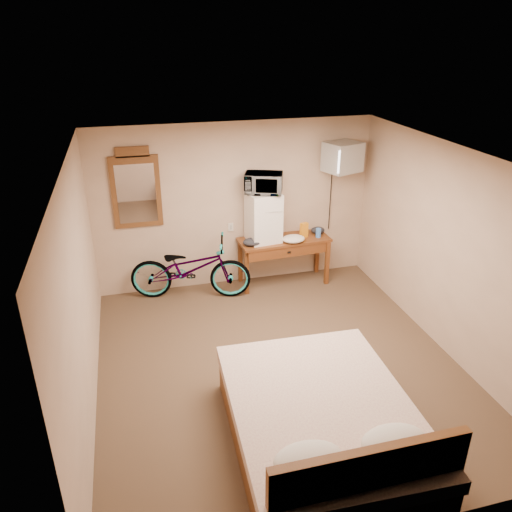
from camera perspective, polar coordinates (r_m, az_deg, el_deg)
The scene contains 13 objects.
room at distance 5.47m, azimuth 2.85°, elevation -1.83°, with size 4.60×4.64×2.50m.
desk at distance 7.65m, azimuth 3.29°, elevation 1.09°, with size 1.41×0.61×0.75m.
mini_fridge at distance 7.43m, azimuth 0.85°, elevation 4.48°, with size 0.50×0.49×0.75m.
microwave at distance 7.27m, azimuth 0.88°, elevation 8.34°, with size 0.53×0.36×0.29m, color white.
snack_bag at distance 7.67m, azimuth 5.51°, elevation 2.96°, with size 0.12×0.07×0.23m, color orange.
blue_cup at distance 7.72m, azimuth 7.14°, elevation 2.64°, with size 0.08×0.08×0.14m, color #4483E7.
cloth_cream at distance 7.50m, azimuth 4.31°, elevation 1.97°, with size 0.35×0.27×0.11m, color silver.
cloth_dark_a at distance 7.37m, azimuth -0.40°, elevation 1.63°, with size 0.29×0.22×0.11m, color black.
cloth_dark_b at distance 7.87m, azimuth 7.08°, elevation 2.95°, with size 0.22×0.18×0.10m, color black.
crt_television at distance 7.55m, azimuth 9.87°, elevation 11.09°, with size 0.60×0.65×0.43m.
wall_mirror at distance 7.23m, azimuth -13.56°, elevation 7.44°, with size 0.68×0.04×1.16m.
bicycle at distance 7.39m, azimuth -7.52°, elevation -1.42°, with size 0.62×1.77×0.93m, color black.
bed at distance 4.97m, azimuth 7.69°, elevation -18.75°, with size 1.73×2.25×0.90m.
Camera 1 is at (-1.50, -4.66, 3.69)m, focal length 35.00 mm.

